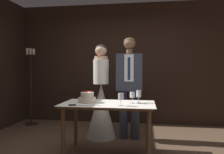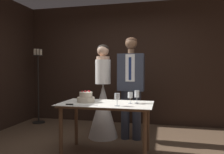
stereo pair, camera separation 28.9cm
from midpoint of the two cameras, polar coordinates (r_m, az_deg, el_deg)
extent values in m
cube|color=black|center=(5.06, 6.31, 3.50)|extent=(5.12, 0.12, 2.74)
cylinder|color=brown|center=(3.20, -10.64, -14.17)|extent=(0.06, 0.06, 0.71)
cylinder|color=brown|center=(2.94, 11.43, -15.62)|extent=(0.06, 0.06, 0.71)
cylinder|color=brown|center=(3.69, -7.08, -11.89)|extent=(0.06, 0.06, 0.71)
cylinder|color=brown|center=(3.48, 11.72, -12.82)|extent=(0.06, 0.06, 0.71)
cube|color=brown|center=(3.19, 1.05, -7.26)|extent=(1.28, 0.68, 0.03)
cube|color=white|center=(3.19, 1.05, -6.90)|extent=(1.34, 0.74, 0.01)
cylinder|color=beige|center=(3.29, -4.34, -5.92)|extent=(0.26, 0.26, 0.08)
cylinder|color=beige|center=(3.28, -4.35, -4.61)|extent=(0.19, 0.19, 0.08)
sphere|color=red|center=(3.27, -3.34, -3.78)|extent=(0.02, 0.02, 0.02)
sphere|color=red|center=(3.32, -3.66, -3.69)|extent=(0.02, 0.02, 0.02)
sphere|color=red|center=(3.31, -4.59, -3.71)|extent=(0.02, 0.02, 0.02)
sphere|color=red|center=(3.27, -5.31, -3.78)|extent=(0.02, 0.02, 0.02)
sphere|color=red|center=(3.25, -4.40, -3.81)|extent=(0.02, 0.02, 0.02)
cube|color=silver|center=(3.02, -4.22, -7.33)|extent=(0.34, 0.10, 0.00)
cylinder|color=black|center=(3.04, -8.37, -7.10)|extent=(0.10, 0.04, 0.02)
cylinder|color=silver|center=(3.17, 7.40, -6.88)|extent=(0.07, 0.07, 0.00)
cylinder|color=silver|center=(3.17, 7.40, -6.14)|extent=(0.01, 0.01, 0.08)
cylinder|color=silver|center=(3.16, 7.41, -4.69)|extent=(0.07, 0.07, 0.08)
cylinder|color=maroon|center=(3.16, 7.40, -5.21)|extent=(0.06, 0.06, 0.03)
cylinder|color=silver|center=(3.23, 9.10, -6.74)|extent=(0.07, 0.07, 0.00)
cylinder|color=silver|center=(3.22, 9.10, -5.98)|extent=(0.01, 0.01, 0.08)
cylinder|color=silver|center=(3.21, 9.11, -4.39)|extent=(0.07, 0.07, 0.10)
cylinder|color=silver|center=(2.96, 4.18, -7.54)|extent=(0.07, 0.07, 0.00)
cylinder|color=silver|center=(2.95, 4.18, -6.65)|extent=(0.01, 0.01, 0.09)
cylinder|color=silver|center=(2.94, 4.19, -5.03)|extent=(0.07, 0.07, 0.08)
cylinder|color=maroon|center=(2.94, 4.19, -5.56)|extent=(0.06, 0.06, 0.03)
cone|color=white|center=(4.02, -0.27, -8.77)|extent=(0.54, 0.54, 0.98)
cylinder|color=white|center=(3.94, -0.27, 1.37)|extent=(0.28, 0.28, 0.44)
cylinder|color=#DBAD8E|center=(3.95, -0.27, 4.98)|extent=(0.24, 0.24, 0.06)
sphere|color=#DBAD8E|center=(3.96, -0.27, 6.93)|extent=(0.21, 0.21, 0.21)
ellipsoid|color=black|center=(3.97, -0.22, 7.36)|extent=(0.22, 0.22, 0.16)
cylinder|color=#333847|center=(3.96, 5.60, -9.79)|extent=(0.15, 0.15, 0.86)
cylinder|color=#333847|center=(3.94, 8.60, -9.87)|extent=(0.15, 0.15, 0.86)
cube|color=#333847|center=(3.86, 7.15, 1.22)|extent=(0.46, 0.24, 0.65)
cube|color=white|center=(3.73, 6.95, 2.38)|extent=(0.16, 0.01, 0.47)
cube|color=navy|center=(3.73, 6.94, 2.18)|extent=(0.04, 0.01, 0.39)
cylinder|color=brown|center=(3.87, 7.17, 6.63)|extent=(0.11, 0.11, 0.08)
sphere|color=brown|center=(3.88, 7.18, 8.75)|extent=(0.21, 0.21, 0.21)
ellipsoid|color=#472D1E|center=(3.90, 7.20, 9.26)|extent=(0.21, 0.21, 0.13)
cylinder|color=black|center=(5.38, -17.13, -11.23)|extent=(0.28, 0.28, 0.02)
cylinder|color=black|center=(5.26, -17.23, -3.01)|extent=(0.03, 0.03, 1.53)
cylinder|color=black|center=(5.25, -17.33, 5.39)|extent=(0.22, 0.22, 0.01)
cylinder|color=beige|center=(5.29, -18.04, 6.23)|extent=(0.06, 0.06, 0.15)
cylinder|color=beige|center=(5.25, -17.34, 6.24)|extent=(0.06, 0.06, 0.14)
cylinder|color=beige|center=(5.21, -16.62, 6.22)|extent=(0.06, 0.06, 0.13)
camera|label=1|loc=(0.14, -87.65, 0.09)|focal=35.00mm
camera|label=2|loc=(0.14, 92.35, -0.09)|focal=35.00mm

